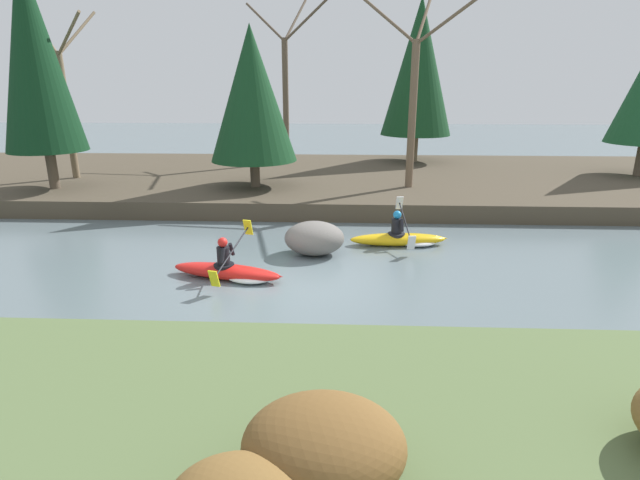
{
  "coord_description": "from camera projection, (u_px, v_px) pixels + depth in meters",
  "views": [
    {
      "loc": [
        1.07,
        -10.76,
        4.44
      ],
      "look_at": [
        0.53,
        1.41,
        0.55
      ],
      "focal_mm": 28.0,
      "sensor_mm": 36.0,
      "label": 1
    }
  ],
  "objects": [
    {
      "name": "ground_plane",
      "position": [
        294.0,
        280.0,
        11.64
      ],
      "size": [
        90.0,
        90.0,
        0.0
      ],
      "primitive_type": "plane",
      "color": "slate"
    },
    {
      "name": "riverbank_far",
      "position": [
        317.0,
        180.0,
        21.8
      ],
      "size": [
        44.0,
        11.52,
        0.62
      ],
      "color": "#4C4233",
      "rests_on": "ground"
    },
    {
      "name": "conifer_tree_far_left",
      "position": [
        33.0,
        54.0,
        17.2
      ],
      "size": [
        2.76,
        2.76,
        8.09
      ],
      "color": "brown",
      "rests_on": "riverbank_far"
    },
    {
      "name": "conifer_tree_left",
      "position": [
        252.0,
        94.0,
        17.94
      ],
      "size": [
        3.17,
        3.17,
        5.76
      ],
      "color": "brown",
      "rests_on": "riverbank_far"
    },
    {
      "name": "conifer_tree_mid_left",
      "position": [
        419.0,
        68.0,
        23.55
      ],
      "size": [
        3.39,
        3.39,
        7.57
      ],
      "color": "#7A664C",
      "rests_on": "riverbank_far"
    },
    {
      "name": "bare_tree_upstream",
      "position": [
        67.0,
        100.0,
        19.8
      ],
      "size": [
        3.62,
        3.57,
        6.57
      ],
      "color": "#7A664C",
      "rests_on": "riverbank_far"
    },
    {
      "name": "bare_tree_mid_upstream",
      "position": [
        286.0,
        86.0,
        23.5
      ],
      "size": [
        4.18,
        4.13,
        7.63
      ],
      "color": "brown",
      "rests_on": "riverbank_far"
    },
    {
      "name": "bare_tree_mid_downstream",
      "position": [
        414.0,
        97.0,
        17.97
      ],
      "size": [
        3.82,
        3.77,
        6.95
      ],
      "color": "brown",
      "rests_on": "riverbank_far"
    },
    {
      "name": "shrub_clump_second",
      "position": [
        324.0,
        446.0,
        4.63
      ],
      "size": [
        1.54,
        1.29,
        0.84
      ],
      "color": "brown",
      "rests_on": "riverbank_near"
    },
    {
      "name": "kayaker_lead",
      "position": [
        402.0,
        238.0,
        14.09
      ],
      "size": [
        2.79,
        2.07,
        1.2
      ],
      "rotation": [
        0.0,
        0.0,
        0.07
      ],
      "color": "yellow",
      "rests_on": "ground"
    },
    {
      "name": "kayaker_middle",
      "position": [
        231.0,
        271.0,
        11.68
      ],
      "size": [
        2.79,
        2.05,
        1.2
      ],
      "rotation": [
        0.0,
        0.0,
        -0.23
      ],
      "color": "red",
      "rests_on": "ground"
    },
    {
      "name": "boulder_midstream",
      "position": [
        314.0,
        238.0,
        13.27
      ],
      "size": [
        1.6,
        1.25,
        0.9
      ],
      "color": "slate",
      "rests_on": "ground"
    }
  ]
}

